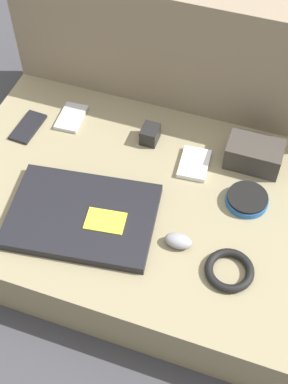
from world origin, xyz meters
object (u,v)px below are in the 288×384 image
camera_pouch (254,154)px  phone_black (71,117)px  computer_mouse (178,241)px  phone_silver (194,164)px  speaker_puck (247,199)px  charger_brick (150,134)px  phone_small (28,127)px  laptop (82,216)px

camera_pouch → phone_black: bearing=-179.4°
computer_mouse → phone_silver: (-0.03, 0.24, -0.01)m
speaker_puck → charger_brick: size_ratio=1.89×
computer_mouse → phone_small: bearing=154.4°
speaker_puck → phone_black: (-0.51, 0.12, -0.01)m
phone_silver → charger_brick: (-0.13, 0.05, 0.01)m
computer_mouse → charger_brick: bearing=118.6°
computer_mouse → phone_small: size_ratio=0.56×
phone_black → charger_brick: bearing=-4.4°
laptop → phone_silver: 0.31m
camera_pouch → computer_mouse: bearing=-109.9°
laptop → phone_silver: laptop is taller
computer_mouse → speaker_puck: (0.12, 0.17, -0.00)m
computer_mouse → phone_black: (-0.39, 0.29, -0.01)m
speaker_puck → laptop: bearing=-153.7°
camera_pouch → charger_brick: bearing=-178.0°
laptop → computer_mouse: size_ratio=5.71×
phone_silver → computer_mouse: bearing=-87.5°
phone_black → charger_brick: size_ratio=1.98×
phone_silver → phone_black: 0.36m
phone_black → camera_pouch: bearing=-2.8°
speaker_puck → camera_pouch: size_ratio=0.74×
computer_mouse → phone_black: computer_mouse is taller
phone_silver → charger_brick: size_ratio=1.99×
phone_black → computer_mouse: bearing=-39.9°
computer_mouse → phone_silver: 0.24m
speaker_puck → phone_small: bearing=175.2°
speaker_puck → phone_black: speaker_puck is taller
phone_black → charger_brick: 0.23m
phone_silver → camera_pouch: camera_pouch is taller
laptop → phone_small: 0.34m
speaker_puck → computer_mouse: bearing=-125.6°
phone_small → computer_mouse: bearing=-21.1°
speaker_puck → camera_pouch: bearing=96.1°
phone_silver → phone_black: size_ratio=1.01×
phone_small → speaker_puck: bearing=-1.7°
speaker_puck → phone_black: 0.52m
speaker_puck → phone_small: 0.61m
computer_mouse → phone_silver: computer_mouse is taller
speaker_puck → charger_brick: 0.31m
phone_black → phone_small: size_ratio=0.92×
laptop → phone_small: bearing=130.7°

